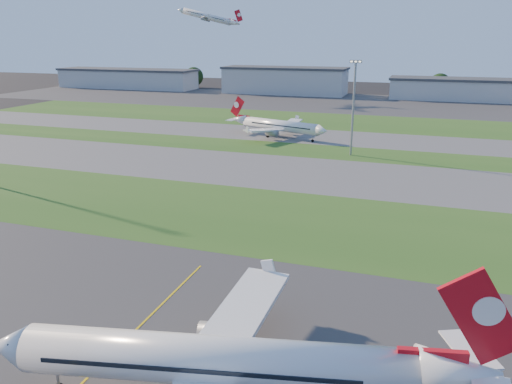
% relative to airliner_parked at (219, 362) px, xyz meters
% --- Properties ---
extents(grass_strip_a, '(300.00, 34.00, 0.01)m').
position_rel_airliner_parked_xyz_m(grass_strip_a, '(-18.68, 47.47, -4.62)').
color(grass_strip_a, '#27501A').
rests_on(grass_strip_a, ground).
extents(taxiway_a, '(300.00, 32.00, 0.01)m').
position_rel_airliner_parked_xyz_m(taxiway_a, '(-18.68, 80.47, -4.62)').
color(taxiway_a, '#515154').
rests_on(taxiway_a, ground).
extents(grass_strip_b, '(300.00, 18.00, 0.01)m').
position_rel_airliner_parked_xyz_m(grass_strip_b, '(-18.68, 105.47, -4.62)').
color(grass_strip_b, '#27501A').
rests_on(grass_strip_b, ground).
extents(taxiway_b, '(300.00, 26.00, 0.01)m').
position_rel_airliner_parked_xyz_m(taxiway_b, '(-18.68, 127.47, -4.62)').
color(taxiway_b, '#515154').
rests_on(taxiway_b, ground).
extents(grass_strip_c, '(300.00, 40.00, 0.01)m').
position_rel_airliner_parked_xyz_m(grass_strip_c, '(-18.68, 160.47, -4.62)').
color(grass_strip_c, '#27501A').
rests_on(grass_strip_c, ground).
extents(apron_far, '(400.00, 80.00, 0.01)m').
position_rel_airliner_parked_xyz_m(apron_far, '(-18.68, 220.47, -4.62)').
color(apron_far, '#333335').
rests_on(apron_far, ground).
extents(airliner_parked, '(41.73, 35.03, 13.18)m').
position_rel_airliner_parked_xyz_m(airliner_parked, '(0.00, 0.00, 0.00)').
color(airliner_parked, silver).
rests_on(airliner_parked, ground).
extents(airliner_taxiing, '(33.97, 28.64, 10.96)m').
position_rel_airliner_parked_xyz_m(airliner_taxiing, '(-29.69, 121.90, -0.78)').
color(airliner_taxiing, silver).
rests_on(airliner_taxiing, ground).
extents(airliner_departing, '(30.75, 25.88, 9.87)m').
position_rel_airliner_parked_xyz_m(airliner_departing, '(-98.39, 221.36, 37.13)').
color(airliner_departing, silver).
extents(light_mast_centre, '(3.20, 0.70, 25.80)m').
position_rel_airliner_parked_xyz_m(light_mast_centre, '(-3.68, 103.47, 10.19)').
color(light_mast_centre, gray).
rests_on(light_mast_centre, ground).
extents(hangar_far_west, '(91.80, 23.00, 12.20)m').
position_rel_airliner_parked_xyz_m(hangar_far_west, '(-168.68, 250.47, 1.51)').
color(hangar_far_west, '#A3A5AB').
rests_on(hangar_far_west, ground).
extents(hangar_west, '(71.40, 23.00, 15.20)m').
position_rel_airliner_parked_xyz_m(hangar_west, '(-63.68, 250.47, 3.01)').
color(hangar_west, '#A3A5AB').
rests_on(hangar_west, ground).
extents(hangar_east, '(81.60, 23.00, 11.20)m').
position_rel_airliner_parked_xyz_m(hangar_east, '(36.32, 250.47, 1.01)').
color(hangar_east, '#A3A5AB').
rests_on(hangar_east, ground).
extents(tree_far_west, '(11.00, 11.00, 12.00)m').
position_rel_airliner_parked_xyz_m(tree_far_west, '(-208.68, 263.47, 1.86)').
color(tree_far_west, black).
rests_on(tree_far_west, ground).
extents(tree_west, '(12.10, 12.10, 13.20)m').
position_rel_airliner_parked_xyz_m(tree_west, '(-128.68, 265.47, 2.51)').
color(tree_west, black).
rests_on(tree_west, ground).
extents(tree_mid_west, '(9.90, 9.90, 10.80)m').
position_rel_airliner_parked_xyz_m(tree_mid_west, '(-38.68, 261.47, 1.21)').
color(tree_mid_west, black).
rests_on(tree_mid_west, ground).
extents(tree_mid_east, '(11.55, 11.55, 12.60)m').
position_rel_airliner_parked_xyz_m(tree_mid_east, '(21.32, 264.47, 2.19)').
color(tree_mid_east, black).
rests_on(tree_mid_east, ground).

